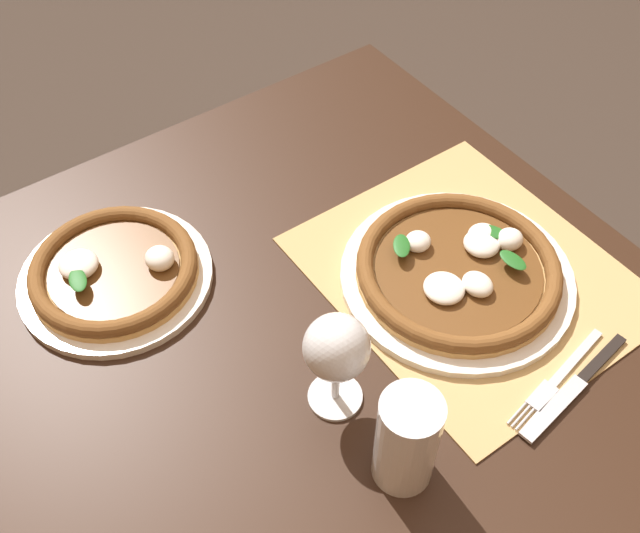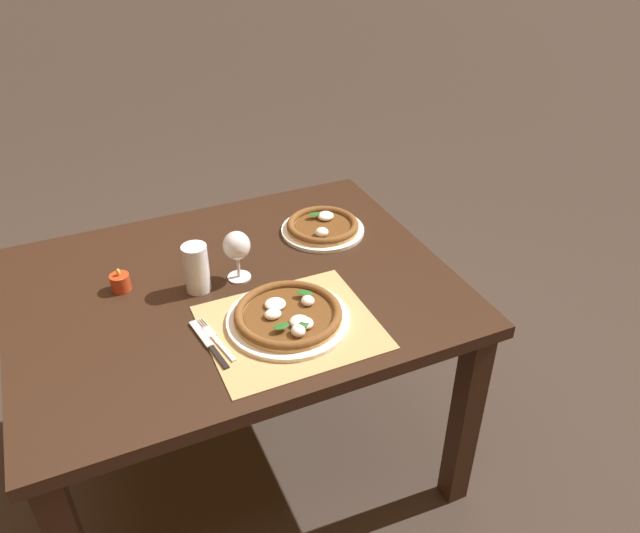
{
  "view_description": "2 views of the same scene",
  "coord_description": "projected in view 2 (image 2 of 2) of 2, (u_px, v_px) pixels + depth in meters",
  "views": [
    {
      "loc": [
        -0.36,
        0.32,
        1.57
      ],
      "look_at": [
        0.15,
        -0.04,
        0.84
      ],
      "focal_mm": 42.0,
      "sensor_mm": 36.0,
      "label": 1
    },
    {
      "loc": [
        -0.38,
        -1.45,
        1.79
      ],
      "look_at": [
        0.23,
        -0.1,
        0.8
      ],
      "focal_mm": 35.0,
      "sensor_mm": 36.0,
      "label": 2
    }
  ],
  "objects": [
    {
      "name": "ground_plane",
      "position": [
        249.0,
        453.0,
        2.23
      ],
      "size": [
        24.0,
        24.0,
        0.0
      ],
      "primitive_type": "plane",
      "color": "#382D26"
    },
    {
      "name": "dining_table",
      "position": [
        236.0,
        312.0,
        1.87
      ],
      "size": [
        1.25,
        0.99,
        0.74
      ],
      "color": "black",
      "rests_on": "ground"
    },
    {
      "name": "paper_placemat",
      "position": [
        290.0,
        327.0,
        1.65
      ],
      "size": [
        0.44,
        0.39,
        0.0
      ],
      "primitive_type": "cube",
      "color": "tan",
      "rests_on": "dining_table"
    },
    {
      "name": "pizza_near",
      "position": [
        288.0,
        316.0,
        1.66
      ],
      "size": [
        0.33,
        0.33,
        0.05
      ],
      "color": "silver",
      "rests_on": "paper_placemat"
    },
    {
      "name": "pizza_far",
      "position": [
        323.0,
        227.0,
        2.06
      ],
      "size": [
        0.28,
        0.28,
        0.05
      ],
      "color": "silver",
      "rests_on": "dining_table"
    },
    {
      "name": "wine_glass",
      "position": [
        237.0,
        248.0,
        1.79
      ],
      "size": [
        0.08,
        0.08,
        0.16
      ],
      "color": "silver",
      "rests_on": "dining_table"
    },
    {
      "name": "pint_glass",
      "position": [
        197.0,
        269.0,
        1.76
      ],
      "size": [
        0.07,
        0.07,
        0.15
      ],
      "color": "silver",
      "rests_on": "dining_table"
    },
    {
      "name": "fork",
      "position": [
        216.0,
        339.0,
        1.61
      ],
      "size": [
        0.05,
        0.2,
        0.0
      ],
      "color": "#B7B7BC",
      "rests_on": "paper_placemat"
    },
    {
      "name": "knife",
      "position": [
        209.0,
        344.0,
        1.59
      ],
      "size": [
        0.05,
        0.22,
        0.01
      ],
      "color": "black",
      "rests_on": "paper_placemat"
    },
    {
      "name": "votive_candle",
      "position": [
        121.0,
        283.0,
        1.78
      ],
      "size": [
        0.06,
        0.06,
        0.07
      ],
      "color": "#B23819",
      "rests_on": "dining_table"
    }
  ]
}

